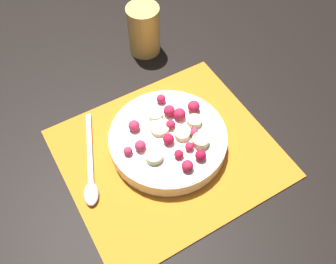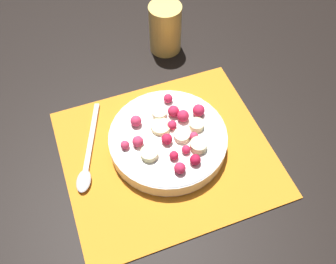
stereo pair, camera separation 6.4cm
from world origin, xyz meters
name	(u,v)px [view 1 (the left image)]	position (x,y,z in m)	size (l,w,h in m)	color
ground_plane	(168,154)	(0.00, 0.00, 0.00)	(3.00, 3.00, 0.00)	black
placemat	(168,153)	(0.00, 0.00, 0.00)	(0.36, 0.32, 0.01)	orange
fruit_bowl	(168,138)	(-0.01, -0.01, 0.03)	(0.21, 0.21, 0.05)	white
spoon	(91,175)	(0.14, -0.03, 0.01)	(0.09, 0.18, 0.01)	#B2B2B7
drinking_glass	(144,30)	(-0.09, -0.26, 0.05)	(0.07, 0.07, 0.11)	#F4CC66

